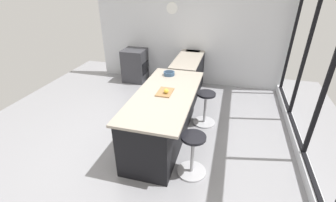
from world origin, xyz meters
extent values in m
plane|color=gray|center=(0.00, 0.00, 0.00)|extent=(7.24, 7.24, 0.00)
cube|color=silver|center=(0.00, 2.46, 0.08)|extent=(5.57, 0.12, 0.17)
cube|color=black|center=(0.00, 2.46, 0.17)|extent=(5.12, 0.06, 0.06)
cube|color=black|center=(-2.56, 2.46, 1.40)|extent=(0.05, 0.06, 2.46)
cube|color=black|center=(-1.28, 2.46, 1.40)|extent=(0.05, 0.06, 2.46)
cube|color=black|center=(0.00, 2.46, 1.40)|extent=(0.05, 0.06, 2.46)
cube|color=silver|center=(-2.78, 0.00, 1.41)|extent=(0.12, 4.92, 2.83)
cylinder|color=white|center=(-2.71, -0.40, 1.93)|extent=(0.03, 0.28, 0.28)
cube|color=black|center=(-2.43, 0.19, 0.44)|extent=(2.45, 0.60, 0.88)
cube|color=#9E9384|center=(-2.43, 0.19, 0.90)|extent=(2.45, 0.60, 0.03)
cube|color=#38383D|center=(-2.74, 0.19, 0.85)|extent=(0.44, 0.36, 0.12)
cylinder|color=#B7B7BC|center=(-2.74, 0.04, 1.05)|extent=(0.02, 0.02, 0.28)
cube|color=#38383D|center=(-2.43, -1.38, 0.44)|extent=(0.60, 0.60, 0.88)
cube|color=black|center=(-2.43, -1.08, 0.40)|extent=(0.44, 0.01, 0.32)
cube|color=black|center=(0.00, 0.13, 0.44)|extent=(2.18, 0.77, 0.89)
cube|color=#9E9384|center=(0.00, 0.18, 0.91)|extent=(2.24, 0.97, 0.04)
cylinder|color=#B7B7BC|center=(-0.71, 0.80, 0.01)|extent=(0.44, 0.44, 0.03)
cylinder|color=#B7B7BC|center=(-0.71, 0.80, 0.33)|extent=(0.05, 0.05, 0.61)
cylinder|color=black|center=(-0.71, 0.80, 0.65)|extent=(0.36, 0.36, 0.04)
cylinder|color=#B7B7BC|center=(0.71, 0.80, 0.01)|extent=(0.44, 0.44, 0.03)
cylinder|color=#B7B7BC|center=(0.71, 0.80, 0.33)|extent=(0.05, 0.05, 0.61)
cylinder|color=black|center=(0.71, 0.80, 0.65)|extent=(0.36, 0.36, 0.04)
cube|color=olive|center=(-0.02, 0.17, 0.94)|extent=(0.36, 0.24, 0.02)
sphere|color=gold|center=(0.04, 0.21, 0.99)|extent=(0.08, 0.08, 0.08)
cylinder|color=#334C6B|center=(-0.80, 0.04, 0.96)|extent=(0.21, 0.21, 0.07)
cylinder|color=#192635|center=(-0.80, 0.04, 0.98)|extent=(0.18, 0.18, 0.04)
camera|label=1|loc=(3.41, 1.16, 2.66)|focal=25.44mm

